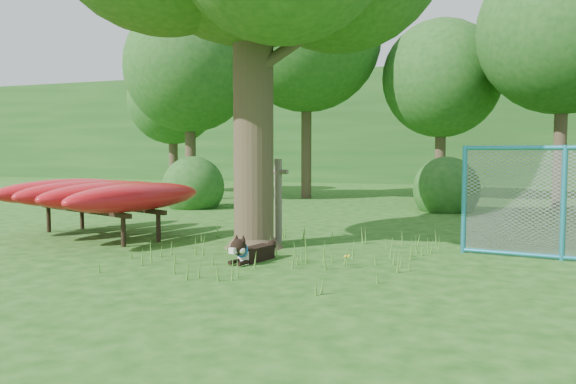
% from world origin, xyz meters
% --- Properties ---
extents(ground, '(80.00, 80.00, 0.00)m').
position_xyz_m(ground, '(0.00, 0.00, 0.00)').
color(ground, '#16480E').
rests_on(ground, ground).
extents(wooden_post, '(0.41, 0.17, 1.49)m').
position_xyz_m(wooden_post, '(-0.45, 2.48, 0.79)').
color(wooden_post, brown).
rests_on(wooden_post, ground).
extents(kayak_rack, '(3.76, 4.06, 1.07)m').
position_xyz_m(kayak_rack, '(-3.86, 1.91, 0.82)').
color(kayak_rack, black).
rests_on(kayak_rack, ground).
extents(husky_dog, '(0.43, 0.98, 0.45)m').
position_xyz_m(husky_dog, '(-0.16, 0.57, 0.16)').
color(husky_dog, black).
rests_on(husky_dog, ground).
extents(fence_section, '(2.92, 0.50, 2.86)m').
position_xyz_m(fence_section, '(4.15, 2.26, 0.86)').
color(fence_section, teal).
rests_on(fence_section, ground).
extents(wildflower_clump, '(0.09, 0.08, 0.20)m').
position_xyz_m(wildflower_clump, '(1.28, 0.61, 0.16)').
color(wildflower_clump, '#4C872C').
rests_on(wildflower_clump, ground).
extents(bg_tree_a, '(4.40, 4.40, 6.70)m').
position_xyz_m(bg_tree_a, '(-6.50, 10.00, 4.48)').
color(bg_tree_a, '#3A2E20').
rests_on(bg_tree_a, ground).
extents(bg_tree_b, '(5.20, 5.20, 8.22)m').
position_xyz_m(bg_tree_b, '(-3.00, 12.00, 5.61)').
color(bg_tree_b, '#3A2E20').
rests_on(bg_tree_b, ground).
extents(bg_tree_c, '(4.00, 4.00, 6.12)m').
position_xyz_m(bg_tree_c, '(1.50, 13.00, 4.11)').
color(bg_tree_c, '#3A2E20').
rests_on(bg_tree_c, ground).
extents(bg_tree_d, '(4.80, 4.80, 7.50)m').
position_xyz_m(bg_tree_d, '(5.00, 11.00, 5.08)').
color(bg_tree_d, '#3A2E20').
rests_on(bg_tree_d, ground).
extents(bg_tree_f, '(3.60, 3.60, 5.55)m').
position_xyz_m(bg_tree_f, '(-9.00, 13.00, 3.73)').
color(bg_tree_f, '#3A2E20').
rests_on(bg_tree_f, ground).
extents(shrub_left, '(1.80, 1.80, 1.80)m').
position_xyz_m(shrub_left, '(-5.00, 7.50, 0.00)').
color(shrub_left, '#1B4D19').
rests_on(shrub_left, ground).
extents(shrub_mid, '(1.80, 1.80, 1.80)m').
position_xyz_m(shrub_mid, '(2.00, 9.00, 0.00)').
color(shrub_mid, '#1B4D19').
rests_on(shrub_mid, ground).
extents(wooded_hillside, '(80.00, 12.00, 6.00)m').
position_xyz_m(wooded_hillside, '(0.00, 28.00, 3.00)').
color(wooded_hillside, '#1B4D19').
rests_on(wooded_hillside, ground).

